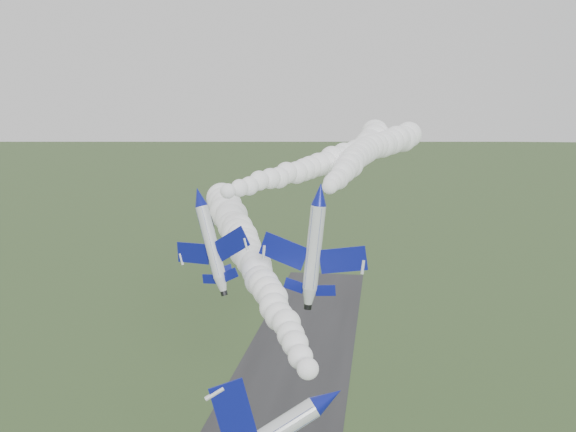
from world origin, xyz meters
The scene contains 6 objects.
jet_lead centered at (14.22, -2.09, 33.86)m, with size 6.73×12.56×9.55m.
smoke_trail_jet_lead centered at (1.09, 32.05, 36.33)m, with size 5.30×66.86×5.30m, color white, non-canonical shape.
jet_pair_left centered at (-2.33, 22.24, 44.80)m, with size 9.81×11.73×3.90m.
smoke_trail_jet_pair_left centered at (11.10, 56.60, 46.70)m, with size 5.21×68.04×5.21m, color white, non-canonical shape.
jet_pair_right centered at (11.11, 21.36, 45.50)m, with size 11.65×13.98×3.50m.
smoke_trail_jet_pair_right centered at (13.81, 59.42, 47.02)m, with size 5.77×69.67×5.77m, color white, non-canonical shape.
Camera 1 is at (17.69, -45.22, 54.61)m, focal length 40.00 mm.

